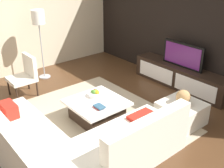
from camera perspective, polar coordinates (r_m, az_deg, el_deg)
The scene contains 14 objects.
ground_plane at distance 4.98m, azimuth -3.35°, elevation -8.24°, with size 14.00×14.00×0.00m, color #4C301C.
feature_wall_back at distance 6.29m, azimuth 16.90°, elevation 11.80°, with size 6.40×0.12×2.80m, color black.
side_wall_left at distance 7.21m, azimuth -18.09°, elevation 13.24°, with size 0.12×5.20×2.80m, color beige.
area_rug at distance 5.04m, azimuth -4.04°, elevation -7.70°, with size 3.08×2.64×0.01m, color tan.
media_console at distance 6.39m, azimuth 14.08°, elevation 1.45°, with size 2.37×0.47×0.50m.
television at distance 6.21m, azimuth 14.58°, elevation 5.87°, with size 1.03×0.06×0.55m.
sectional_couch at distance 4.07m, azimuth -8.94°, elevation -12.32°, with size 2.49×2.40×0.81m.
coffee_table at distance 4.99m, azimuth -3.18°, elevation -5.42°, with size 0.95×0.95×0.38m.
accent_chair_near at distance 6.07m, azimuth -17.69°, elevation 2.14°, with size 0.53×0.53×0.87m.
floor_lamp at distance 6.61m, azimuth -15.10°, elevation 12.43°, with size 0.30×0.30×1.65m.
ottoman at distance 5.04m, azimuth 14.26°, elevation -5.91°, with size 0.70×0.70×0.40m, color silver.
fruit_bowl at distance 5.06m, azimuth -3.53°, elevation -1.98°, with size 0.28×0.28×0.13m.
decorative_ball at distance 4.89m, azimuth 14.66°, elevation -2.63°, with size 0.25×0.25×0.25m, color #AD8451.
book_stack at distance 4.68m, azimuth -2.75°, elevation -4.77°, with size 0.20×0.14×0.05m.
Camera 1 is at (3.38, -2.43, 2.73)m, focal length 43.72 mm.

